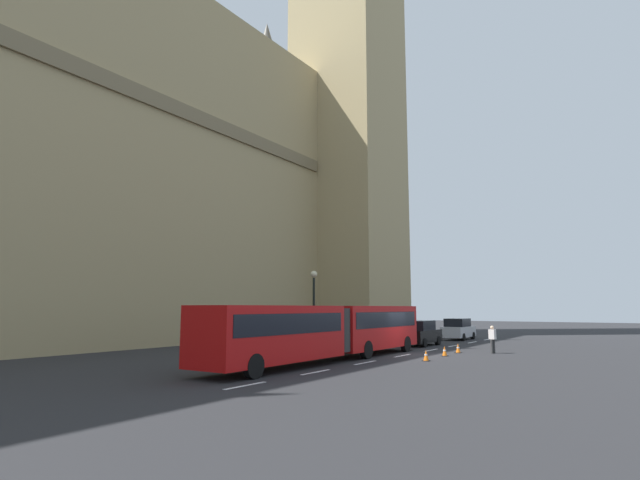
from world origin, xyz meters
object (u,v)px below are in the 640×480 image
sedan_lead (420,333)px  pedestrian_near_cones (493,338)px  clock_tower (348,20)px  traffic_cone_west (426,356)px  traffic_cone_east (458,348)px  street_lamp (314,304)px  articulated_bus (328,328)px  sedan_trailing (458,329)px  traffic_cone_middle (445,351)px

sedan_lead → pedestrian_near_cones: (-3.51, -6.17, -0.00)m
clock_tower → traffic_cone_west: clock_tower is taller
traffic_cone_east → sedan_lead: bearing=44.2°
traffic_cone_east → pedestrian_near_cones: pedestrian_near_cones is taller
sedan_lead → traffic_cone_east: sedan_lead is taller
street_lamp → pedestrian_near_cones: (4.14, -10.57, -2.14)m
street_lamp → articulated_bus: bearing=-139.7°
articulated_bus → sedan_lead: size_ratio=4.12×
clock_tower → street_lamp: bearing=-156.1°
sedan_trailing → traffic_cone_middle: (-15.44, -4.19, -0.63)m
traffic_cone_middle → street_lamp: bearing=95.0°
sedan_lead → sedan_trailing: same height
articulated_bus → sedan_lead: bearing=0.5°
traffic_cone_west → pedestrian_near_cones: 6.84m
articulated_bus → sedan_trailing: 21.53m
articulated_bus → traffic_cone_east: 9.66m
clock_tower → traffic_cone_middle: size_ratio=122.55×
traffic_cone_west → traffic_cone_middle: size_ratio=1.00×
articulated_bus → traffic_cone_east: (8.59, -4.16, -1.46)m
sedan_lead → street_lamp: street_lamp is taller
sedan_lead → traffic_cone_middle: sedan_lead is taller
traffic_cone_west → pedestrian_near_cones: pedestrian_near_cones is taller
traffic_cone_west → sedan_lead: bearing=23.6°
traffic_cone_west → pedestrian_near_cones: (6.58, -1.77, 0.63)m
traffic_cone_east → street_lamp: street_lamp is taller
articulated_bus → sedan_lead: (12.97, 0.11, -0.83)m
sedan_trailing → traffic_cone_east: bearing=-162.1°
clock_tower → pedestrian_near_cones: (-17.29, -20.06, -36.39)m
clock_tower → articulated_bus: (-26.75, -13.99, -35.56)m
articulated_bus → traffic_cone_middle: size_ratio=31.22×
street_lamp → traffic_cone_middle: bearing=-85.0°
street_lamp → sedan_trailing: bearing=-15.5°
street_lamp → clock_tower: bearing=23.9°
articulated_bus → pedestrian_near_cones: articulated_bus is taller
clock_tower → traffic_cone_middle: (-20.67, -18.17, -37.02)m
traffic_cone_middle → sedan_lead: bearing=31.9°
clock_tower → traffic_cone_east: (-18.16, -18.15, -37.02)m
clock_tower → pedestrian_near_cones: size_ratio=42.06×
sedan_lead → sedan_trailing: size_ratio=1.00×
sedan_trailing → street_lamp: bearing=164.5°
traffic_cone_east → street_lamp: 9.67m
sedan_lead → traffic_cone_east: (-4.38, -4.26, -0.63)m
traffic_cone_west → street_lamp: 9.55m
sedan_trailing → pedestrian_near_cones: sedan_trailing is taller
clock_tower → sedan_lead: clock_tower is taller
traffic_cone_east → traffic_cone_west: bearing=-178.6°
traffic_cone_west → traffic_cone_east: bearing=1.4°
clock_tower → traffic_cone_west: size_ratio=122.55×
sedan_lead → traffic_cone_middle: bearing=-148.1°
pedestrian_near_cones → traffic_cone_east: bearing=114.4°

